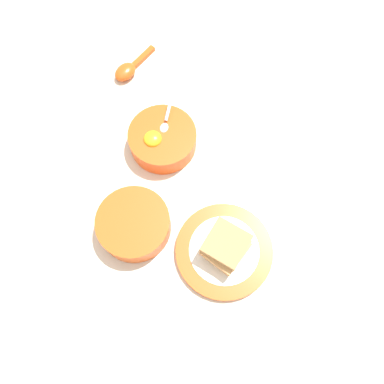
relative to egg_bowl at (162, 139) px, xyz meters
name	(u,v)px	position (x,y,z in m)	size (l,w,h in m)	color
ground_plane	(166,149)	(0.01, 0.01, -0.03)	(3.00, 3.00, 0.00)	silver
egg_bowl	(162,139)	(0.00, 0.00, 0.00)	(0.16, 0.16, 0.08)	#DB5119
toast_plate	(224,251)	(0.22, 0.20, -0.02)	(0.21, 0.21, 0.02)	#DB5119
toast_sandwich	(226,247)	(0.22, 0.20, 0.02)	(0.11, 0.10, 0.06)	tan
soup_spoon	(128,70)	(-0.19, -0.14, -0.02)	(0.14, 0.09, 0.03)	#DB5119
congee_bowl	(134,224)	(0.22, -0.01, 0.00)	(0.16, 0.16, 0.06)	#DB5119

